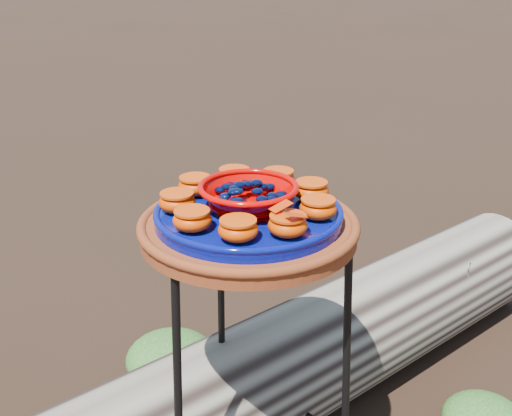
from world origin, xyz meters
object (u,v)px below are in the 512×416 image
object	(u,v)px
terracotta_saucer	(249,229)
cobalt_plate	(248,216)
plant_stand	(249,384)
red_bowl	(248,198)
driftwood_log	(330,344)

from	to	relation	value
terracotta_saucer	cobalt_plate	distance (m)	0.03
plant_stand	red_bowl	distance (m)	0.43
plant_stand	driftwood_log	distance (m)	0.51
red_bowl	plant_stand	bearing A→B (deg)	0.00
terracotta_saucer	driftwood_log	world-z (taller)	terracotta_saucer
driftwood_log	cobalt_plate	bearing A→B (deg)	-138.00
plant_stand	driftwood_log	world-z (taller)	plant_stand
plant_stand	driftwood_log	bearing A→B (deg)	42.00
terracotta_saucer	cobalt_plate	world-z (taller)	cobalt_plate
terracotta_saucer	driftwood_log	distance (m)	0.73
cobalt_plate	red_bowl	xyz separation A→B (m)	(0.00, 0.00, 0.04)
terracotta_saucer	red_bowl	size ratio (longest dim) A/B	2.33
plant_stand	terracotta_saucer	world-z (taller)	terracotta_saucer
cobalt_plate	plant_stand	bearing A→B (deg)	0.00
driftwood_log	red_bowl	bearing A→B (deg)	-138.00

